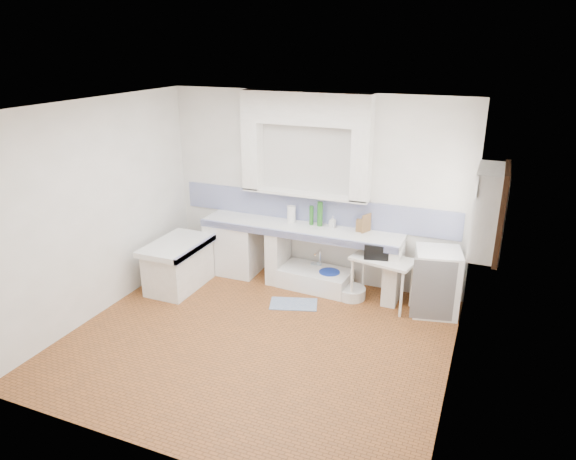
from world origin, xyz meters
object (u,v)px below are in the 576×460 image
at_px(stove, 239,248).
at_px(fridge, 436,282).
at_px(side_table, 382,282).
at_px(sink, 315,279).

relative_size(stove, fridge, 0.94).
bearing_deg(stove, fridge, -3.84).
height_order(stove, side_table, stove).
bearing_deg(sink, side_table, -4.93).
distance_m(stove, sink, 1.31).
distance_m(side_table, fridge, 0.72).
height_order(stove, sink, stove).
xyz_separation_m(sink, fridge, (1.73, -0.09, 0.32)).
distance_m(stove, side_table, 2.31).
bearing_deg(sink, stove, -177.99).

